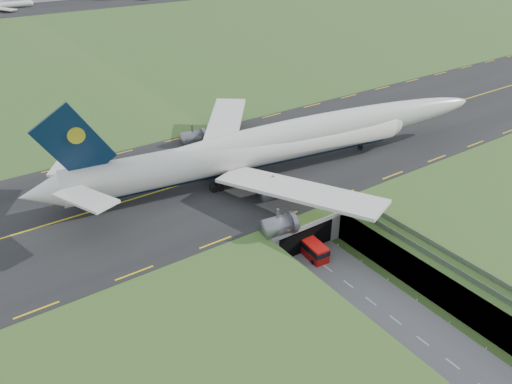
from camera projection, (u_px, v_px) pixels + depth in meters
ground at (336, 275)px, 83.50m from camera, size 900.00×900.00×0.00m
airfield_deck at (337, 261)px, 82.03m from camera, size 800.00×800.00×6.00m
trench_road at (368, 300)px, 78.06m from camera, size 12.00×75.00×0.20m
taxiway at (231, 170)px, 104.24m from camera, size 800.00×44.00×0.18m
tunnel_portal at (277, 215)px, 93.88m from camera, size 17.00×22.30×6.00m
guideway at (484, 288)px, 72.61m from camera, size 3.00×53.00×7.05m
jumbo_jet at (279, 144)px, 102.22m from camera, size 101.47×63.52×21.23m
shuttle_tram at (311, 248)px, 87.58m from camera, size 3.31×7.45×2.97m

